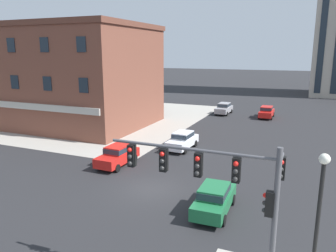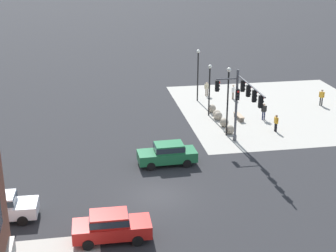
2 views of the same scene
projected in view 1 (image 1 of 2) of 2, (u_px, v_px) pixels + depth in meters
The scene contains 10 objects.
ground_plane at pixel (151, 189), 22.49m from camera, with size 320.00×320.00×0.00m, color #262628.
sidewalk_far_corner at pixel (88, 116), 48.09m from camera, with size 32.00×32.00×0.02m, color #A8A399.
traffic_signal_main at pixel (229, 191), 11.88m from camera, with size 6.56×2.09×6.16m.
street_lamp_corner_near at pixel (318, 219), 11.02m from camera, with size 0.36×0.36×6.02m.
car_main_southbound_far at pixel (267, 112), 46.60m from camera, with size 1.91×4.41×1.68m.
car_cross_eastbound at pixel (118, 155), 27.08m from camera, with size 1.95×4.43×1.68m.
car_cross_westbound at pixel (214, 198), 19.06m from camera, with size 1.98×4.45×1.68m.
car_parked_curb at pixel (183, 140), 31.64m from camera, with size 2.02×4.46×1.68m.
car_main_mid at pixel (224, 108), 49.57m from camera, with size 1.97×4.44×1.68m.
storefront_block_near_corner at pixel (74, 76), 41.79m from camera, with size 18.94×14.92×12.52m.
Camera 1 is at (9.30, -18.84, 9.21)m, focal length 35.01 mm.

